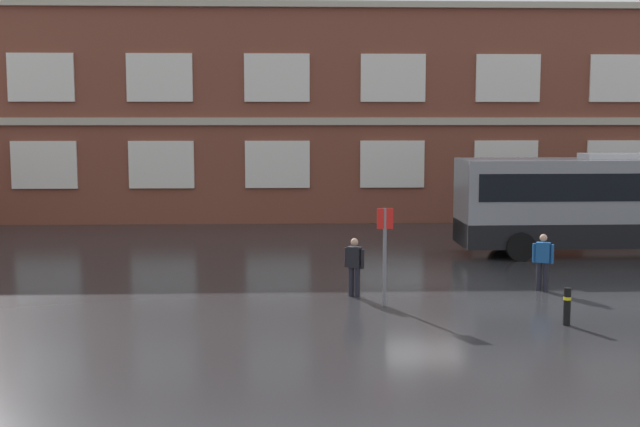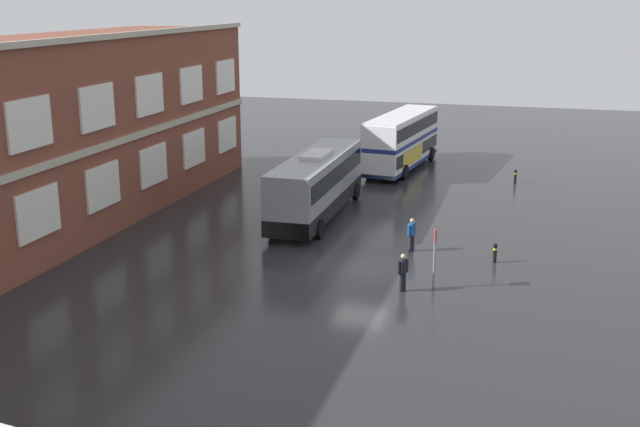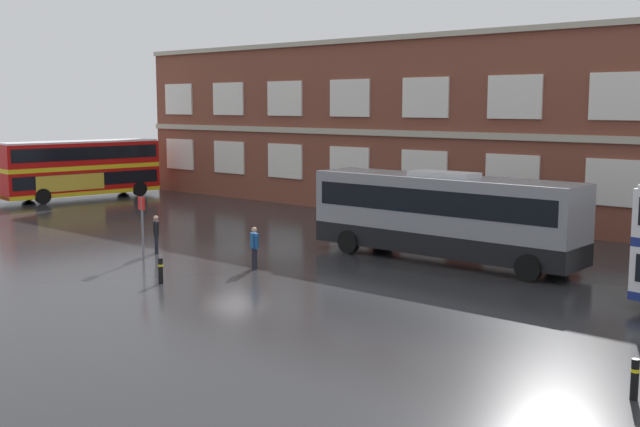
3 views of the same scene
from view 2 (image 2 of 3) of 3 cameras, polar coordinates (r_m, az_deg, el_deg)
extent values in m
plane|color=#232326|center=(38.12, 0.01, -3.64)|extent=(120.00, 120.00, 0.00)
cube|color=#B2A893|center=(39.97, -17.55, 3.85)|extent=(44.19, 0.16, 0.36)
cube|color=#B2A893|center=(39.33, -18.24, 11.70)|extent=(44.19, 0.28, 0.30)
cube|color=silver|center=(38.23, -19.59, 0.00)|extent=(3.09, 0.12, 2.26)
cube|color=silver|center=(42.67, -15.32, 1.89)|extent=(3.09, 0.12, 2.26)
cube|color=silver|center=(47.34, -11.87, 3.41)|extent=(3.09, 0.12, 2.26)
cube|color=silver|center=(52.17, -9.04, 4.65)|extent=(3.09, 0.12, 2.26)
cube|color=silver|center=(57.13, -6.69, 5.66)|extent=(3.09, 0.12, 2.26)
cube|color=silver|center=(37.42, -20.15, 6.08)|extent=(3.09, 0.12, 2.26)
cube|color=silver|center=(41.94, -15.72, 7.35)|extent=(3.09, 0.12, 2.26)
cube|color=silver|center=(46.68, -12.15, 8.35)|extent=(3.09, 0.12, 2.26)
cube|color=silver|center=(51.58, -9.24, 9.13)|extent=(3.09, 0.12, 2.26)
cube|color=silver|center=(56.59, -6.82, 9.76)|extent=(3.09, 0.12, 2.26)
cube|color=silver|center=(59.14, 5.85, 4.39)|extent=(11.22, 3.77, 1.75)
cube|color=black|center=(59.11, 5.86, 4.59)|extent=(10.78, 3.76, 0.90)
cube|color=navy|center=(58.96, 5.88, 5.37)|extent=(11.22, 3.77, 0.30)
cube|color=silver|center=(58.81, 5.91, 6.26)|extent=(11.22, 3.77, 1.55)
cube|color=black|center=(58.79, 5.91, 6.33)|extent=(10.78, 3.76, 0.90)
cube|color=navy|center=(59.29, 5.83, 3.69)|extent=(11.22, 3.79, 0.28)
cube|color=silver|center=(58.68, 5.93, 7.06)|extent=(10.99, 3.64, 0.12)
cube|color=gold|center=(57.53, 6.70, 4.15)|extent=(4.81, 0.57, 1.10)
cube|color=yellow|center=(63.94, 7.36, 7.33)|extent=(0.25, 1.65, 0.40)
cylinder|color=black|center=(62.58, 7.99, 4.27)|extent=(1.07, 0.43, 1.04)
cylinder|color=black|center=(63.26, 5.76, 4.46)|extent=(1.07, 0.43, 1.04)
cylinder|color=black|center=(55.83, 6.09, 2.99)|extent=(1.07, 0.43, 1.04)
cylinder|color=black|center=(56.59, 3.62, 3.21)|extent=(1.07, 0.43, 1.04)
cube|color=gray|center=(45.67, -0.23, 2.19)|extent=(12.04, 2.72, 3.20)
cube|color=black|center=(45.53, -0.23, 2.98)|extent=(11.32, 2.75, 1.00)
cube|color=black|center=(45.95, -0.23, 0.80)|extent=(12.04, 2.74, 0.90)
cube|color=silver|center=(45.31, -0.23, 4.28)|extent=(2.90, 1.32, 0.20)
cylinder|color=black|center=(50.01, 2.59, 1.60)|extent=(1.04, 0.33, 1.04)
cylinder|color=black|center=(50.62, -0.22, 1.78)|extent=(1.04, 0.33, 1.04)
cylinder|color=black|center=(41.92, -0.06, -1.11)|extent=(1.04, 0.33, 1.04)
cylinder|color=black|center=(42.64, -3.36, -0.85)|extent=(1.04, 0.33, 1.04)
cylinder|color=black|center=(40.24, 6.67, -2.07)|extent=(0.21, 0.21, 0.85)
cylinder|color=black|center=(40.08, 6.51, -2.14)|extent=(0.21, 0.21, 0.85)
cube|color=#194C8C|center=(39.95, 6.62, -1.12)|extent=(0.46, 0.39, 0.60)
cylinder|color=#194C8C|center=(40.16, 6.83, -1.08)|extent=(0.15, 0.15, 0.57)
cylinder|color=#194C8C|center=(39.75, 6.40, -1.24)|extent=(0.15, 0.15, 0.57)
sphere|color=tan|center=(39.82, 6.64, -0.51)|extent=(0.22, 0.22, 0.22)
cylinder|color=black|center=(34.68, 5.84, -4.94)|extent=(0.22, 0.22, 0.85)
cylinder|color=black|center=(34.82, 6.07, -4.87)|extent=(0.22, 0.22, 0.85)
cube|color=black|center=(34.51, 5.99, -3.78)|extent=(0.47, 0.42, 0.60)
cylinder|color=black|center=(34.34, 5.68, -3.92)|extent=(0.15, 0.15, 0.57)
cylinder|color=black|center=(34.69, 6.29, -3.73)|extent=(0.15, 0.15, 0.57)
sphere|color=tan|center=(34.37, 6.01, -3.08)|extent=(0.22, 0.22, 0.22)
cylinder|color=slate|center=(34.95, 8.22, -3.26)|extent=(0.10, 0.10, 2.70)
cube|color=red|center=(34.62, 8.32, -1.58)|extent=(0.44, 0.04, 0.56)
cylinder|color=black|center=(39.08, 12.46, -2.80)|extent=(0.18, 0.18, 0.95)
cylinder|color=yellow|center=(39.02, 12.48, -2.50)|extent=(0.19, 0.19, 0.08)
cylinder|color=black|center=(55.91, 13.86, 2.59)|extent=(0.18, 0.18, 0.95)
cylinder|color=yellow|center=(55.87, 13.87, 2.80)|extent=(0.19, 0.19, 0.08)
camera|label=1|loc=(35.94, 46.02, -0.99)|focal=47.09mm
camera|label=3|loc=(62.78, 30.71, 7.93)|focal=44.24mm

